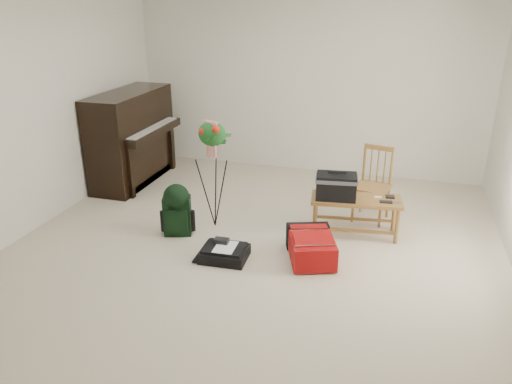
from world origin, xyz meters
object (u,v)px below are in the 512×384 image
(bench, at_px, (342,190))
(green_backpack, at_px, (177,207))
(red_suitcase, at_px, (312,244))
(dining_chair, at_px, (372,185))
(flower_stand, at_px, (213,175))
(black_duffel, at_px, (224,253))
(piano, at_px, (133,139))

(bench, bearing_deg, green_backpack, -170.55)
(red_suitcase, height_order, green_backpack, green_backpack)
(dining_chair, distance_m, red_suitcase, 1.24)
(dining_chair, relative_size, flower_stand, 0.68)
(red_suitcase, height_order, black_duffel, red_suitcase)
(green_backpack, bearing_deg, red_suitcase, -21.76)
(green_backpack, relative_size, flower_stand, 0.46)
(piano, height_order, flower_stand, flower_stand)
(flower_stand, bearing_deg, dining_chair, 42.60)
(bench, bearing_deg, flower_stand, -179.23)
(piano, height_order, dining_chair, piano)
(red_suitcase, relative_size, flower_stand, 0.59)
(piano, bearing_deg, bench, -16.17)
(piano, relative_size, flower_stand, 1.20)
(black_duffel, xyz_separation_m, green_backpack, (-0.68, 0.38, 0.25))
(black_duffel, bearing_deg, flower_stand, 115.12)
(flower_stand, bearing_deg, black_duffel, -42.37)
(piano, relative_size, green_backpack, 2.58)
(bench, bearing_deg, red_suitcase, -115.56)
(red_suitcase, relative_size, green_backpack, 1.27)
(piano, relative_size, black_duffel, 3.19)
(bench, relative_size, black_duffel, 2.12)
(red_suitcase, xyz_separation_m, flower_stand, (-1.19, 0.41, 0.47))
(red_suitcase, xyz_separation_m, black_duffel, (-0.83, -0.28, -0.07))
(dining_chair, relative_size, red_suitcase, 1.16)
(black_duffel, height_order, green_backpack, green_backpack)
(piano, relative_size, red_suitcase, 2.03)
(red_suitcase, bearing_deg, piano, 132.46)
(bench, relative_size, flower_stand, 0.79)
(red_suitcase, distance_m, green_backpack, 1.52)
(green_backpack, bearing_deg, flower_stand, 27.34)
(piano, xyz_separation_m, red_suitcase, (2.79, -1.48, -0.46))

